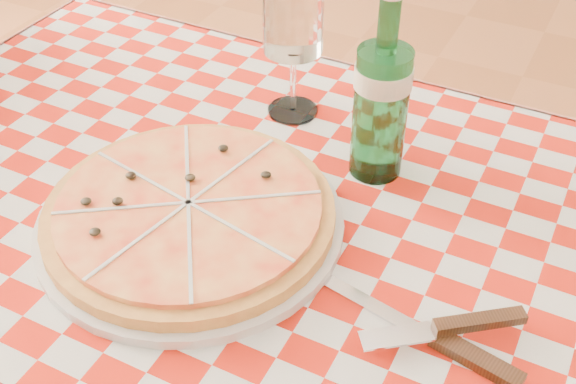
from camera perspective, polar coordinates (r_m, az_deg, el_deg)
name	(u,v)px	position (r m, az deg, el deg)	size (l,w,h in m)	color
dining_table	(280,327)	(0.88, -0.61, -10.59)	(1.20, 0.80, 0.75)	brown
tablecloth	(280,272)	(0.81, -0.66, -6.34)	(1.30, 0.90, 0.01)	#B0170A
pizza_plate	(189,212)	(0.85, -7.80, -1.57)	(0.36, 0.36, 0.05)	#C58F41
water_bottle	(383,86)	(0.87, 7.48, 8.30)	(0.07, 0.07, 0.25)	#19642C
wine_glass	(293,48)	(0.99, 0.40, 11.33)	(0.08, 0.08, 0.21)	silver
cutlery	(434,332)	(0.75, 11.42, -10.76)	(0.24, 0.20, 0.03)	silver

